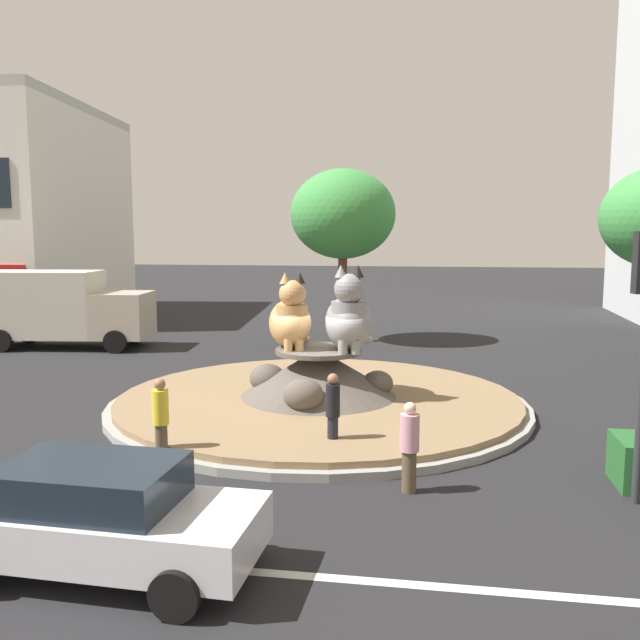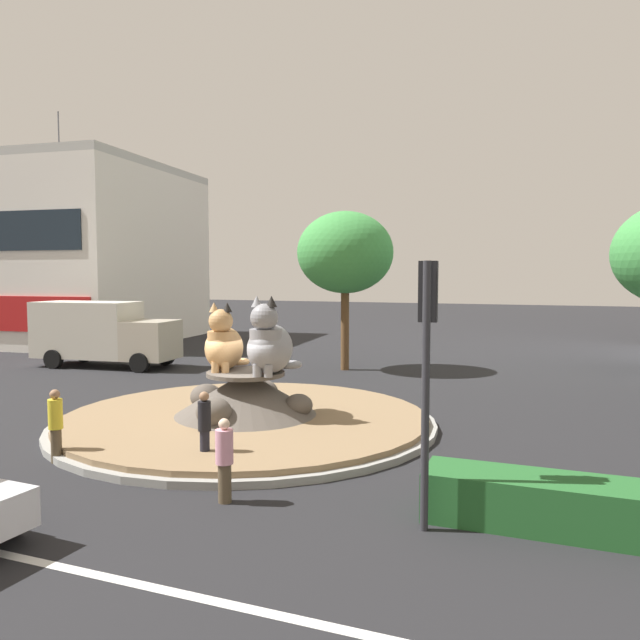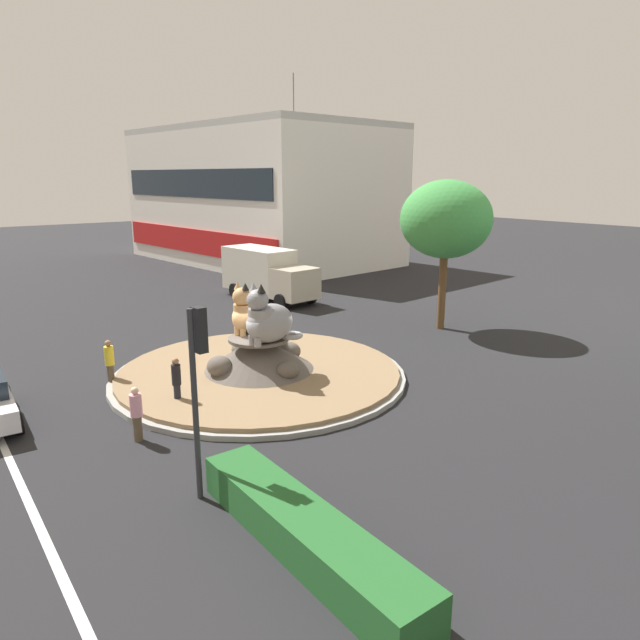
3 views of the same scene
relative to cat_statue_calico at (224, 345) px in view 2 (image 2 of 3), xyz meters
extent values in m
plane|color=black|center=(0.75, -0.05, -2.34)|extent=(160.00, 160.00, 0.00)
cylinder|color=gray|center=(0.75, -0.05, -2.25)|extent=(11.10, 11.10, 0.18)
cylinder|color=#846B4C|center=(0.75, -0.05, -2.08)|extent=(10.66, 10.66, 0.14)
cone|color=#564F47|center=(0.75, -0.05, -1.38)|extent=(4.15, 4.15, 1.27)
cylinder|color=#564F47|center=(0.75, -0.05, -0.80)|extent=(2.28, 2.28, 0.12)
ellipsoid|color=#564F47|center=(2.32, 0.22, -1.68)|extent=(0.83, 0.89, 0.66)
ellipsoid|color=#564F47|center=(0.59, 1.36, -1.62)|extent=(0.97, 1.07, 0.78)
ellipsoid|color=#564F47|center=(-0.66, 0.06, -1.62)|extent=(0.98, 0.93, 0.79)
ellipsoid|color=#564F47|center=(0.64, -1.66, -1.62)|extent=(0.99, 0.92, 0.79)
ellipsoid|color=tan|center=(-0.04, 0.09, -0.10)|extent=(1.65, 2.04, 1.28)
cylinder|color=tan|center=(0.08, -0.24, 0.04)|extent=(1.07, 1.07, 0.80)
sphere|color=tan|center=(0.12, -0.36, 0.74)|extent=(0.70, 0.70, 0.70)
torus|color=tan|center=(-0.01, 0.86, -0.62)|extent=(0.99, 0.99, 0.16)
cone|color=black|center=(0.31, -0.30, 1.15)|extent=(0.37, 0.37, 0.29)
cone|color=tan|center=(-0.06, -0.43, 1.15)|extent=(0.37, 0.37, 0.29)
cylinder|color=tan|center=(0.32, -0.47, -0.58)|extent=(0.22, 0.22, 0.32)
cylinder|color=tan|center=(0.04, -0.56, -0.58)|extent=(0.22, 0.22, 0.32)
ellipsoid|color=gray|center=(1.55, -0.03, -0.04)|extent=(1.52, 2.11, 1.42)
cylinder|color=gray|center=(1.61, -0.42, 0.12)|extent=(1.05, 1.05, 0.89)
sphere|color=gray|center=(1.63, -0.56, 0.90)|extent=(0.78, 0.78, 0.78)
torus|color=gray|center=(1.74, 0.80, -0.60)|extent=(1.05, 1.05, 0.18)
cone|color=black|center=(1.84, -0.53, 1.35)|extent=(0.36, 0.36, 0.32)
cone|color=gray|center=(1.42, -0.59, 1.35)|extent=(0.36, 0.36, 0.32)
cylinder|color=gray|center=(1.81, -0.71, -0.57)|extent=(0.25, 0.25, 0.35)
cylinder|color=gray|center=(1.50, -0.76, -0.57)|extent=(0.25, 0.25, 0.35)
cylinder|color=#2D2D33|center=(7.19, -5.54, -0.01)|extent=(0.14, 0.14, 4.65)
cube|color=black|center=(7.17, -5.33, 1.79)|extent=(0.34, 0.27, 1.05)
sphere|color=#360606|center=(7.16, -5.25, 2.11)|extent=(0.18, 0.18, 0.18)
sphere|color=#392706|center=(7.16, -5.25, 1.79)|extent=(0.18, 0.18, 0.18)
sphere|color=green|center=(7.16, -5.25, 1.48)|extent=(0.18, 0.18, 0.18)
cube|color=silver|center=(-26.42, 16.40, 3.22)|extent=(24.64, 16.24, 11.11)
cube|color=#B2B2AD|center=(-26.42, 16.40, 9.03)|extent=(24.64, 16.24, 0.50)
cylinder|color=#4C4C51|center=(-24.02, 18.52, 11.43)|extent=(0.10, 0.10, 4.30)
cube|color=#235B28|center=(10.36, -4.70, -1.89)|extent=(6.63, 1.20, 0.90)
cylinder|color=brown|center=(0.01, 10.99, -0.50)|extent=(0.38, 0.38, 3.68)
ellipsoid|color=#3D8E42|center=(0.01, 10.99, 3.11)|extent=(4.43, 4.43, 3.77)
cylinder|color=brown|center=(-1.67, -4.89, -1.93)|extent=(0.25, 0.25, 0.81)
cylinder|color=yellow|center=(-1.67, -4.89, -1.18)|extent=(0.33, 0.33, 0.70)
sphere|color=#936B4C|center=(-1.67, -4.89, -0.71)|extent=(0.23, 0.23, 0.23)
cylinder|color=brown|center=(3.31, -5.66, -1.95)|extent=(0.26, 0.26, 0.77)
cylinder|color=pink|center=(3.31, -5.66, -1.23)|extent=(0.35, 0.35, 0.67)
sphere|color=beige|center=(3.31, -5.66, -0.79)|extent=(0.22, 0.22, 0.22)
cylinder|color=black|center=(1.66, -3.74, -1.94)|extent=(0.23, 0.23, 0.80)
cylinder|color=black|center=(1.66, -3.74, -1.19)|extent=(0.30, 0.30, 0.69)
sphere|color=#936B4C|center=(1.66, -3.74, -0.73)|extent=(0.23, 0.23, 0.23)
cylinder|color=black|center=(0.73, -8.36, -2.02)|extent=(0.65, 0.25, 0.64)
cube|color=#B7AD99|center=(-8.57, 7.96, -0.97)|extent=(2.32, 2.54, 1.82)
cube|color=beige|center=(-12.02, 7.59, -0.55)|extent=(5.08, 2.84, 2.68)
cylinder|color=black|center=(-8.63, 9.13, -1.89)|extent=(0.93, 0.40, 0.90)
cylinder|color=black|center=(-8.38, 6.82, -1.89)|extent=(0.93, 0.40, 0.90)
cylinder|color=black|center=(-13.18, 8.63, -1.89)|extent=(0.93, 0.40, 0.90)
cylinder|color=black|center=(-12.93, 6.32, -1.89)|extent=(0.93, 0.40, 0.90)
camera|label=1|loc=(3.56, -17.31, 2.27)|focal=37.55mm
camera|label=2|loc=(9.29, -15.82, 2.08)|focal=34.46mm
camera|label=3|loc=(18.68, -10.53, 5.15)|focal=31.99mm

